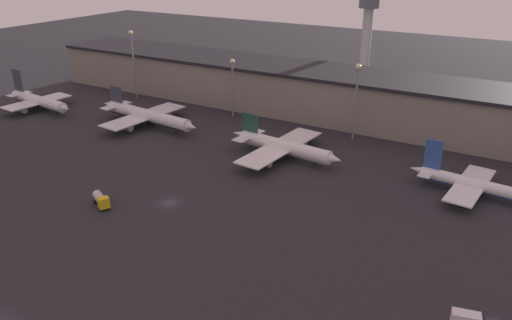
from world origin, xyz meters
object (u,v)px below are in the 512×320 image
(airplane_1, at_px, (147,116))
(airplane_2, at_px, (283,147))
(airplane_0, at_px, (38,101))
(service_vehicle_3, at_px, (101,200))
(control_tower, at_px, (367,32))
(airplane_3, at_px, (474,185))

(airplane_1, relative_size, airplane_2, 1.21)
(airplane_0, relative_size, airplane_1, 0.83)
(airplane_1, distance_m, service_vehicle_3, 60.70)
(airplane_0, height_order, control_tower, control_tower)
(airplane_0, bearing_deg, airplane_3, 8.49)
(control_tower, bearing_deg, airplane_2, -85.22)
(airplane_2, bearing_deg, control_tower, 100.21)
(airplane_3, bearing_deg, airplane_2, -171.58)
(airplane_0, xyz_separation_m, airplane_2, (105.73, 5.71, -0.05))
(airplane_1, distance_m, control_tower, 108.06)
(airplane_0, relative_size, control_tower, 0.95)
(airplane_2, relative_size, control_tower, 0.94)
(airplane_0, distance_m, airplane_2, 105.89)
(airplane_2, bearing_deg, service_vehicle_3, -110.83)
(airplane_2, bearing_deg, airplane_3, 8.42)
(airplane_0, distance_m, service_vehicle_3, 92.42)
(airplane_3, xyz_separation_m, service_vehicle_3, (-79.27, -53.41, -1.10))
(airplane_3, xyz_separation_m, control_tower, (-62.36, 93.33, 21.20))
(service_vehicle_3, relative_size, control_tower, 0.18)
(airplane_2, distance_m, airplane_3, 54.39)
(airplane_3, distance_m, service_vehicle_3, 95.59)
(airplane_3, height_order, service_vehicle_3, airplane_3)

